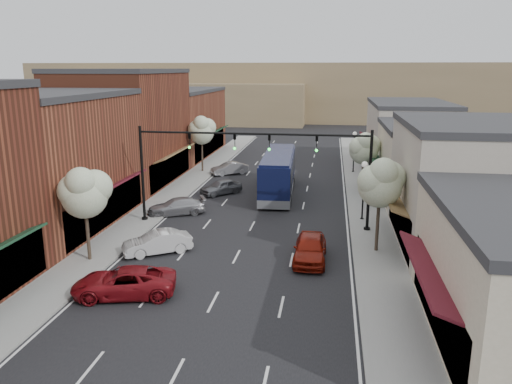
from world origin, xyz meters
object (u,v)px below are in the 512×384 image
at_px(parked_car_c, 176,206).
at_px(tree_left_far, 202,130).
at_px(signal_mast_right, 334,165).
at_px(signal_mast_left, 174,160).
at_px(tree_left_near, 84,191).
at_px(coach_bus, 278,173).
at_px(tree_right_near, 381,182).
at_px(lamp_post_far, 354,145).
at_px(parked_car_e, 229,168).
at_px(parked_car_b, 157,243).
at_px(parked_car_a, 124,282).
at_px(red_hatchback, 310,248).
at_px(lamp_post_near, 364,181).
at_px(parked_car_d, 221,187).
at_px(tree_right_far, 364,148).

bearing_deg(parked_car_c, tree_left_far, 163.16).
distance_m(signal_mast_right, signal_mast_left, 11.24).
relative_size(tree_left_near, coach_bus, 0.47).
relative_size(tree_right_near, parked_car_c, 1.35).
bearing_deg(lamp_post_far, parked_car_e, -167.78).
xyz_separation_m(tree_left_near, parked_car_b, (3.40, 1.93, -3.54)).
height_order(tree_right_near, parked_car_e, tree_right_near).
bearing_deg(parked_car_a, tree_right_near, 108.80).
xyz_separation_m(coach_bus, parked_car_c, (-7.00, -7.78, -1.26)).
bearing_deg(tree_right_near, red_hatchback, -153.78).
distance_m(parked_car_a, parked_car_b, 5.85).
height_order(lamp_post_near, parked_car_d, lamp_post_near).
bearing_deg(lamp_post_near, coach_bus, 133.82).
bearing_deg(parked_car_b, signal_mast_left, 154.90).
height_order(coach_bus, red_hatchback, coach_bus).
height_order(red_hatchback, parked_car_d, red_hatchback).
bearing_deg(lamp_post_near, parked_car_a, -130.36).
bearing_deg(coach_bus, tree_left_near, -119.43).
distance_m(red_hatchback, parked_car_c, 13.27).
relative_size(parked_car_d, parked_car_e, 0.99).
xyz_separation_m(tree_right_near, coach_bus, (-7.55, 13.85, -2.55)).
xyz_separation_m(parked_car_b, parked_car_d, (0.65, 14.86, -0.01)).
xyz_separation_m(signal_mast_right, signal_mast_left, (-11.24, 0.00, 0.00)).
xyz_separation_m(lamp_post_far, red_hatchback, (-3.44, -26.02, -2.22)).
distance_m(coach_bus, red_hatchback, 16.25).
bearing_deg(lamp_post_near, tree_left_near, -146.67).
height_order(tree_left_near, parked_car_c, tree_left_near).
xyz_separation_m(tree_left_near, lamp_post_far, (16.05, 28.06, -1.22)).
distance_m(signal_mast_right, tree_left_near, 16.05).
bearing_deg(parked_car_a, red_hatchback, 111.05).
height_order(tree_right_near, lamp_post_far, tree_right_near).
distance_m(tree_right_near, coach_bus, 15.98).
bearing_deg(tree_left_far, tree_right_far, -19.87).
bearing_deg(parked_car_c, signal_mast_left, -8.15).
bearing_deg(lamp_post_far, tree_right_near, -88.70).
relative_size(parked_car_b, parked_car_e, 1.04).
xyz_separation_m(signal_mast_right, parked_car_d, (-9.82, 8.74, -3.96)).
distance_m(signal_mast_right, parked_car_a, 16.14).
distance_m(signal_mast_left, coach_bus, 12.03).
relative_size(coach_bus, parked_car_e, 3.05).
bearing_deg(parked_car_e, parked_car_c, -39.90).
xyz_separation_m(lamp_post_far, parked_car_b, (-12.65, -26.12, -2.33)).
height_order(parked_car_b, parked_car_e, parked_car_b).
bearing_deg(parked_car_b, parked_car_e, 148.49).
height_order(tree_left_far, lamp_post_far, tree_left_far).
height_order(lamp_post_near, parked_car_a, lamp_post_near).
relative_size(signal_mast_right, red_hatchback, 1.79).
bearing_deg(tree_left_far, signal_mast_left, -81.65).
bearing_deg(parked_car_c, tree_right_near, 43.17).
xyz_separation_m(tree_left_near, tree_left_far, (-0.00, 26.00, 0.38)).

